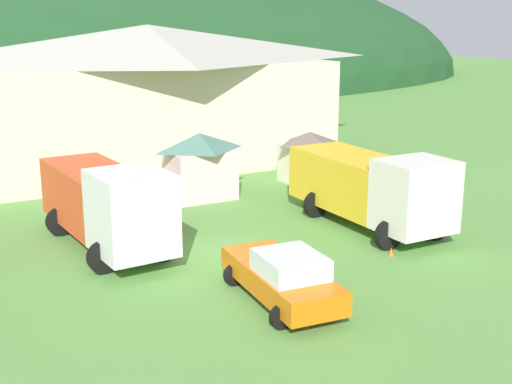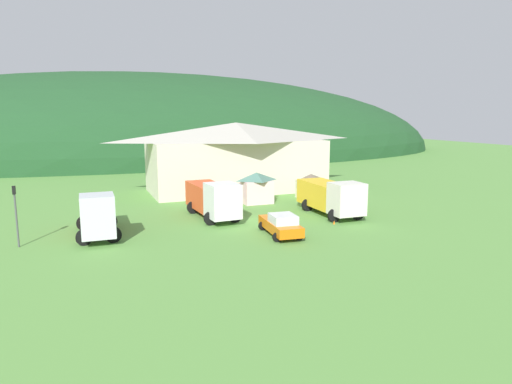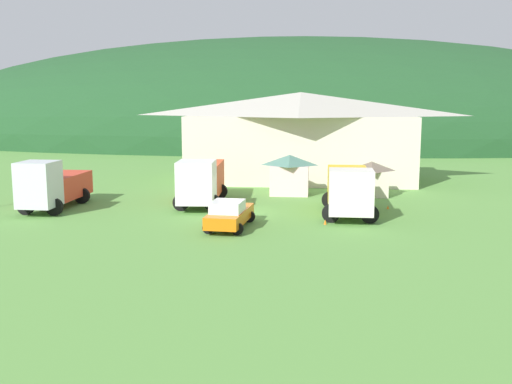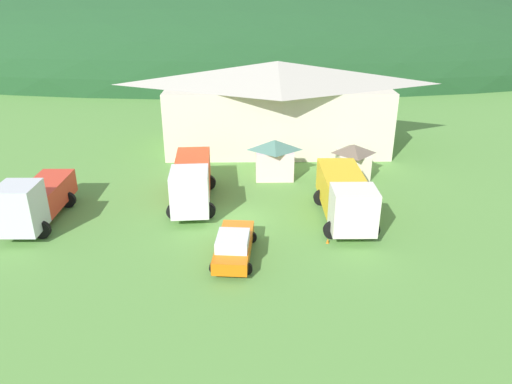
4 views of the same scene
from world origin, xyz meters
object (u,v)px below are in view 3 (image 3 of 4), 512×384
at_px(service_pickup_orange, 229,214).
at_px(traffic_cone_mid_row, 388,209).
at_px(heavy_rig_white, 201,180).
at_px(tow_truck_silver, 52,185).
at_px(play_shed_cream, 371,178).
at_px(heavy_rig_striped, 349,188).
at_px(traffic_cone_near_pickup, 325,224).
at_px(depot_building, 301,135).
at_px(play_shed_pink, 290,174).

bearing_deg(service_pickup_orange, traffic_cone_mid_row, 130.39).
distance_m(heavy_rig_white, traffic_cone_mid_row, 12.87).
distance_m(tow_truck_silver, service_pickup_orange, 13.26).
height_order(play_shed_cream, heavy_rig_striped, heavy_rig_striped).
xyz_separation_m(heavy_rig_white, traffic_cone_mid_row, (12.75, -0.28, -1.76)).
distance_m(heavy_rig_striped, traffic_cone_near_pickup, 3.84).
relative_size(depot_building, service_pickup_orange, 4.10).
distance_m(play_shed_cream, tow_truck_silver, 22.97).
distance_m(play_shed_pink, traffic_cone_near_pickup, 10.97).
height_order(play_shed_cream, tow_truck_silver, tow_truck_silver).
relative_size(service_pickup_orange, traffic_cone_mid_row, 11.01).
bearing_deg(depot_building, traffic_cone_mid_row, -64.34).
bearing_deg(traffic_cone_near_pickup, tow_truck_silver, 171.37).
height_order(depot_building, play_shed_pink, depot_building).
bearing_deg(depot_building, heavy_rig_striped, -76.98).
bearing_deg(depot_building, play_shed_pink, -94.16).
bearing_deg(play_shed_cream, tow_truck_silver, -159.59).
bearing_deg(heavy_rig_white, tow_truck_silver, -76.43).
relative_size(heavy_rig_striped, service_pickup_orange, 1.53).
bearing_deg(heavy_rig_striped, play_shed_cream, 165.08).
relative_size(heavy_rig_striped, traffic_cone_near_pickup, 13.12).
bearing_deg(play_shed_pink, traffic_cone_near_pickup, -76.02).
height_order(service_pickup_orange, traffic_cone_near_pickup, service_pickup_orange).
bearing_deg(traffic_cone_mid_row, heavy_rig_striped, -140.76).
relative_size(depot_building, play_shed_pink, 6.74).
height_order(heavy_rig_striped, traffic_cone_mid_row, heavy_rig_striped).
bearing_deg(service_pickup_orange, heavy_rig_white, -152.35).
distance_m(tow_truck_silver, traffic_cone_near_pickup, 18.24).
distance_m(play_shed_cream, service_pickup_orange, 15.30).
distance_m(depot_building, play_shed_cream, 9.89).
relative_size(service_pickup_orange, traffic_cone_near_pickup, 8.60).
xyz_separation_m(play_shed_pink, service_pickup_orange, (-2.84, -12.15, -0.76)).
xyz_separation_m(tow_truck_silver, service_pickup_orange, (12.50, -4.34, -0.83)).
relative_size(play_shed_cream, traffic_cone_near_pickup, 4.54).
distance_m(heavy_rig_striped, service_pickup_orange, 8.45).
bearing_deg(play_shed_pink, heavy_rig_white, -140.12).
bearing_deg(traffic_cone_near_pickup, service_pickup_orange, -163.58).
height_order(traffic_cone_near_pickup, traffic_cone_mid_row, traffic_cone_near_pickup).
xyz_separation_m(play_shed_cream, heavy_rig_striped, (-2.06, -7.64, 0.37)).
xyz_separation_m(play_shed_cream, traffic_cone_near_pickup, (-3.56, -10.74, -1.34)).
xyz_separation_m(play_shed_pink, heavy_rig_white, (-5.88, -4.92, 0.18)).
xyz_separation_m(heavy_rig_striped, service_pickup_orange, (-6.96, -4.70, -0.89)).
bearing_deg(heavy_rig_white, heavy_rig_striped, 72.40).
height_order(heavy_rig_striped, service_pickup_orange, heavy_rig_striped).
height_order(tow_truck_silver, service_pickup_orange, tow_truck_silver).
relative_size(heavy_rig_striped, traffic_cone_mid_row, 16.80).
xyz_separation_m(play_shed_cream, play_shed_pink, (-6.18, -0.20, 0.24)).
bearing_deg(tow_truck_silver, service_pickup_orange, 71.57).
xyz_separation_m(play_shed_cream, tow_truck_silver, (-21.52, -8.01, 0.32)).
relative_size(heavy_rig_white, traffic_cone_near_pickup, 13.58).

